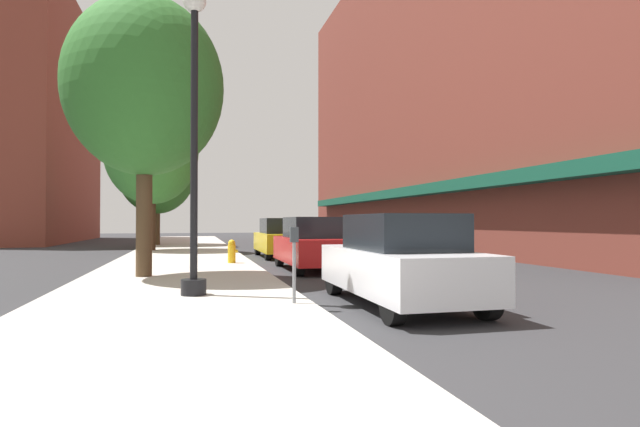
% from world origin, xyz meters
% --- Properties ---
extents(ground_plane, '(90.00, 90.00, 0.00)m').
position_xyz_m(ground_plane, '(4.00, 18.00, 0.00)').
color(ground_plane, '#2D2D30').
extents(sidewalk_slab, '(4.80, 50.00, 0.12)m').
position_xyz_m(sidewalk_slab, '(0.00, 19.00, 0.06)').
color(sidewalk_slab, '#B7B2A8').
rests_on(sidewalk_slab, ground).
extents(building_right_brick, '(6.80, 40.00, 19.61)m').
position_xyz_m(building_right_brick, '(14.99, 22.00, 9.78)').
color(building_right_brick, brown).
rests_on(building_right_brick, ground).
extents(building_far_background, '(6.80, 18.00, 17.79)m').
position_xyz_m(building_far_background, '(-11.01, 37.00, 8.87)').
color(building_far_background, brown).
rests_on(building_far_background, ground).
extents(lamppost, '(0.48, 0.48, 5.90)m').
position_xyz_m(lamppost, '(0.37, 5.41, 3.20)').
color(lamppost, black).
rests_on(lamppost, sidewalk_slab).
extents(fire_hydrant, '(0.33, 0.26, 0.79)m').
position_xyz_m(fire_hydrant, '(1.65, 12.74, 0.52)').
color(fire_hydrant, gold).
rests_on(fire_hydrant, sidewalk_slab).
extents(parking_meter_near, '(0.14, 0.09, 1.31)m').
position_xyz_m(parking_meter_near, '(2.05, 3.99, 0.95)').
color(parking_meter_near, slate).
rests_on(parking_meter_near, sidewalk_slab).
extents(tree_near, '(4.58, 4.58, 7.12)m').
position_xyz_m(tree_near, '(-1.74, 27.14, 4.60)').
color(tree_near, '#4C3823').
rests_on(tree_near, sidewalk_slab).
extents(tree_mid, '(4.45, 4.45, 7.37)m').
position_xyz_m(tree_mid, '(-1.59, 21.20, 4.91)').
color(tree_mid, '#422D1E').
rests_on(tree_mid, sidewalk_slab).
extents(tree_far, '(4.01, 4.01, 7.20)m').
position_xyz_m(tree_far, '(-0.86, 9.09, 4.99)').
color(tree_far, '#4C3823').
rests_on(tree_far, sidewalk_slab).
extents(car_white, '(1.80, 4.30, 1.66)m').
position_xyz_m(car_white, '(4.00, 3.96, 0.81)').
color(car_white, black).
rests_on(car_white, ground).
extents(car_red, '(1.80, 4.30, 1.66)m').
position_xyz_m(car_red, '(4.00, 10.75, 0.81)').
color(car_red, black).
rests_on(car_red, ground).
extents(car_yellow, '(1.80, 4.30, 1.66)m').
position_xyz_m(car_yellow, '(4.00, 16.62, 0.81)').
color(car_yellow, black).
rests_on(car_yellow, ground).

